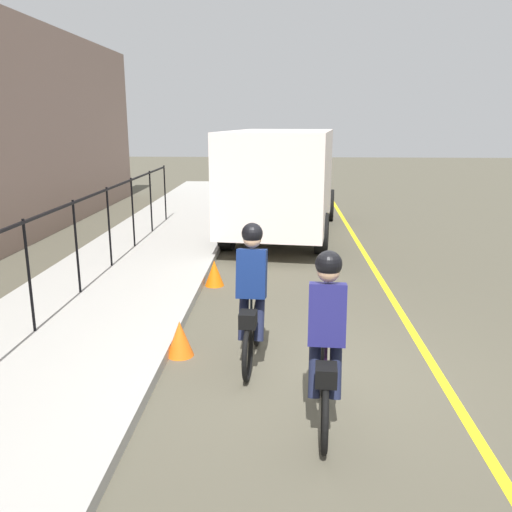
{
  "coord_description": "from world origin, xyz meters",
  "views": [
    {
      "loc": [
        -5.88,
        0.34,
        3.03
      ],
      "look_at": [
        2.08,
        0.73,
        1.0
      ],
      "focal_mm": 37.55,
      "sensor_mm": 36.0,
      "label": 1
    }
  ],
  "objects_px": {
    "cyclist_lead": "(326,342)",
    "box_truck_background": "(284,178)",
    "traffic_cone_near": "(180,338)",
    "cyclist_follow": "(252,296)",
    "traffic_cone_far": "(214,273)"
  },
  "relations": [
    {
      "from": "cyclist_follow",
      "to": "cyclist_lead",
      "type": "bearing_deg",
      "value": -145.77
    },
    {
      "from": "cyclist_lead",
      "to": "traffic_cone_near",
      "type": "relative_size",
      "value": 3.8
    },
    {
      "from": "cyclist_lead",
      "to": "box_truck_background",
      "type": "relative_size",
      "value": 0.26
    },
    {
      "from": "traffic_cone_far",
      "to": "cyclist_follow",
      "type": "bearing_deg",
      "value": -164.78
    },
    {
      "from": "box_truck_background",
      "to": "traffic_cone_far",
      "type": "distance_m",
      "value": 4.94
    },
    {
      "from": "cyclist_lead",
      "to": "traffic_cone_near",
      "type": "bearing_deg",
      "value": 52.24
    },
    {
      "from": "cyclist_lead",
      "to": "cyclist_follow",
      "type": "height_order",
      "value": "same"
    },
    {
      "from": "box_truck_background",
      "to": "traffic_cone_near",
      "type": "height_order",
      "value": "box_truck_background"
    },
    {
      "from": "cyclist_lead",
      "to": "box_truck_background",
      "type": "height_order",
      "value": "box_truck_background"
    },
    {
      "from": "cyclist_lead",
      "to": "box_truck_background",
      "type": "xyz_separation_m",
      "value": [
        9.25,
        0.42,
        0.64
      ]
    },
    {
      "from": "cyclist_lead",
      "to": "traffic_cone_far",
      "type": "height_order",
      "value": "cyclist_lead"
    },
    {
      "from": "box_truck_background",
      "to": "traffic_cone_far",
      "type": "height_order",
      "value": "box_truck_background"
    },
    {
      "from": "traffic_cone_near",
      "to": "cyclist_follow",
      "type": "bearing_deg",
      "value": -101.38
    },
    {
      "from": "cyclist_lead",
      "to": "box_truck_background",
      "type": "bearing_deg",
      "value": 6.36
    },
    {
      "from": "cyclist_follow",
      "to": "traffic_cone_near",
      "type": "relative_size",
      "value": 3.8
    }
  ]
}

